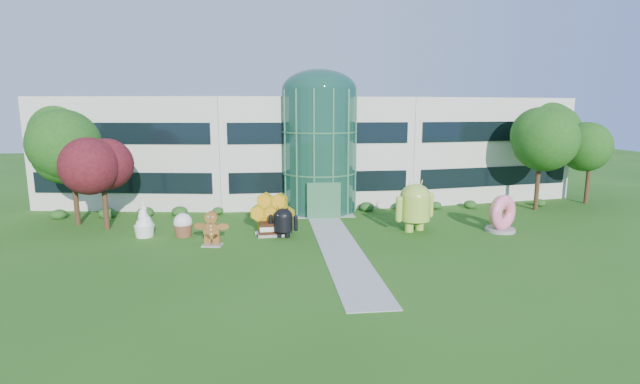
{
  "coord_description": "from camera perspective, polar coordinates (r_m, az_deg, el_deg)",
  "views": [
    {
      "loc": [
        -4.34,
        -25.54,
        8.23
      ],
      "look_at": [
        -0.64,
        6.0,
        2.6
      ],
      "focal_mm": 26.0,
      "sensor_mm": 36.0,
      "label": 1
    }
  ],
  "objects": [
    {
      "name": "froyo",
      "position": [
        32.51,
        -20.87,
        -3.14
      ],
      "size": [
        1.52,
        1.52,
        2.37
      ],
      "primitive_type": null,
      "rotation": [
        0.0,
        0.0,
        -0.1
      ],
      "color": "white",
      "rests_on": "ground"
    },
    {
      "name": "donut",
      "position": [
        34.01,
        21.4,
        -2.42
      ],
      "size": [
        2.75,
        2.25,
        2.59
      ],
      "primitive_type": null,
      "rotation": [
        0.0,
        0.0,
        0.5
      ],
      "color": "pink",
      "rests_on": "ground"
    },
    {
      "name": "atrium",
      "position": [
        37.94,
        -0.1,
        5.02
      ],
      "size": [
        6.0,
        6.0,
        9.8
      ],
      "primitive_type": "cylinder",
      "color": "#194738",
      "rests_on": "ground"
    },
    {
      "name": "ice_cream_sandwich",
      "position": [
        30.93,
        -5.74,
        -4.54
      ],
      "size": [
        2.15,
        1.18,
        0.93
      ],
      "primitive_type": null,
      "rotation": [
        0.0,
        0.0,
        0.07
      ],
      "color": "black",
      "rests_on": "ground"
    },
    {
      "name": "walkway",
      "position": [
        29.07,
        2.18,
        -6.36
      ],
      "size": [
        2.4,
        20.0,
        0.04
      ],
      "primitive_type": "cube",
      "color": "#9E9E93",
      "rests_on": "ground"
    },
    {
      "name": "gingerbread",
      "position": [
        29.12,
        -13.18,
        -4.38
      ],
      "size": [
        2.53,
        1.38,
        2.21
      ],
      "primitive_type": null,
      "rotation": [
        0.0,
        0.0,
        -0.2
      ],
      "color": "brown",
      "rests_on": "ground"
    },
    {
      "name": "building",
      "position": [
        43.91,
        -1.0,
        5.38
      ],
      "size": [
        46.0,
        15.0,
        9.3
      ],
      "primitive_type": null,
      "color": "beige",
      "rests_on": "ground"
    },
    {
      "name": "honeycomb",
      "position": [
        31.24,
        -5.86,
        -2.89
      ],
      "size": [
        3.41,
        2.25,
        2.52
      ],
      "primitive_type": null,
      "rotation": [
        0.0,
        0.0,
        -0.38
      ],
      "color": "#FFA819",
      "rests_on": "ground"
    },
    {
      "name": "cupcake",
      "position": [
        31.88,
        -16.51,
        -3.88
      ],
      "size": [
        1.66,
        1.66,
        1.57
      ],
      "primitive_type": null,
      "rotation": [
        0.0,
        0.0,
        0.33
      ],
      "color": "white",
      "rests_on": "ground"
    },
    {
      "name": "android_green",
      "position": [
        32.38,
        11.62,
        -1.38
      ],
      "size": [
        4.03,
        3.44,
        3.85
      ],
      "primitive_type": null,
      "rotation": [
        0.0,
        0.0,
        0.41
      ],
      "color": "#9BC13E",
      "rests_on": "ground"
    },
    {
      "name": "android_black",
      "position": [
        30.32,
        -4.56,
        -3.51
      ],
      "size": [
        2.25,
        1.75,
        2.27
      ],
      "primitive_type": null,
      "rotation": [
        0.0,
        0.0,
        -0.22
      ],
      "color": "black",
      "rests_on": "ground"
    },
    {
      "name": "trees_backdrop",
      "position": [
        39.0,
        -0.27,
        4.12
      ],
      "size": [
        52.0,
        8.0,
        8.4
      ],
      "primitive_type": null,
      "color": "#184B12",
      "rests_on": "ground"
    },
    {
      "name": "tree_red",
      "position": [
        35.27,
        -25.05,
        0.57
      ],
      "size": [
        4.0,
        4.0,
        6.0
      ],
      "primitive_type": null,
      "color": "#3F0C14",
      "rests_on": "ground"
    },
    {
      "name": "ground",
      "position": [
        27.19,
        2.84,
        -7.58
      ],
      "size": [
        140.0,
        140.0,
        0.0
      ],
      "primitive_type": "plane",
      "color": "#215114",
      "rests_on": "ground"
    }
  ]
}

